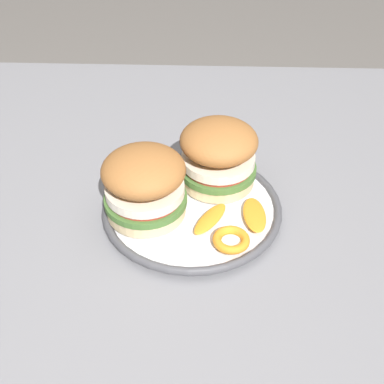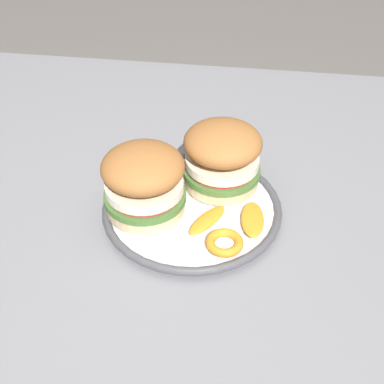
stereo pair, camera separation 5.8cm
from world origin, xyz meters
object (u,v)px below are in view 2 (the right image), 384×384
Objects in this scene: dining_table at (144,253)px; sandwich_half_left at (144,181)px; dinner_plate at (192,208)px; sandwich_half_right at (222,156)px.

sandwich_half_left is (-0.01, 0.01, 0.16)m from dining_table.
dinner_plate is 0.09m from sandwich_half_left.
sandwich_half_left is 1.01× the size of sandwich_half_right.
dinner_plate is 1.64× the size of sandwich_half_left.
sandwich_half_left is (0.06, 0.02, 0.06)m from dinner_plate.
dining_table is at bearing 3.69° from dinner_plate.
dinner_plate is (-0.08, -0.01, 0.10)m from dining_table.
sandwich_half_left and sandwich_half_right have the same top height.
sandwich_half_left reaches higher than dining_table.
dinner_plate reaches higher than dining_table.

